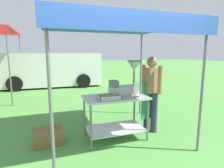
% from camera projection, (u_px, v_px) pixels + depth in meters
% --- Properties ---
extents(ground_plane, '(70.00, 70.00, 0.00)m').
position_uv_depth(ground_plane, '(74.00, 90.00, 8.44)').
color(ground_plane, '#519342').
extents(stall_canopy, '(2.57, 2.34, 2.23)m').
position_uv_depth(stall_canopy, '(114.00, 28.00, 3.38)').
color(stall_canopy, slate).
rests_on(stall_canopy, ground).
extents(donut_cart, '(1.21, 0.69, 0.86)m').
position_uv_depth(donut_cart, '(115.00, 109.00, 3.55)').
color(donut_cart, '#B7B7BC').
rests_on(donut_cart, ground).
extents(donut_tray, '(0.41, 0.30, 0.07)m').
position_uv_depth(donut_tray, '(109.00, 98.00, 3.33)').
color(donut_tray, '#B7B7BC').
rests_on(donut_tray, donut_cart).
extents(donut_fryer, '(0.64, 0.28, 0.68)m').
position_uv_depth(donut_fryer, '(126.00, 82.00, 3.63)').
color(donut_fryer, '#B7B7BC').
rests_on(donut_fryer, donut_cart).
extents(menu_sign, '(0.13, 0.05, 0.29)m').
position_uv_depth(menu_sign, '(137.00, 91.00, 3.43)').
color(menu_sign, black).
rests_on(menu_sign, donut_cart).
extents(vendor, '(0.47, 0.53, 1.61)m').
position_uv_depth(vendor, '(151.00, 90.00, 3.89)').
color(vendor, '#2D3347').
rests_on(vendor, ground).
extents(supply_crate, '(0.54, 0.34, 0.31)m').
position_uv_depth(supply_crate, '(48.00, 137.00, 3.37)').
color(supply_crate, brown).
rests_on(supply_crate, ground).
extents(van_white, '(5.00, 2.21, 1.69)m').
position_uv_depth(van_white, '(51.00, 69.00, 9.36)').
color(van_white, white).
rests_on(van_white, ground).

